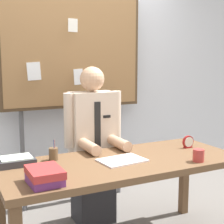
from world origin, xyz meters
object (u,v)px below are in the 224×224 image
object	(u,v)px
person	(93,151)
desk_clock	(188,142)
bulletin_board	(73,52)
paper_tray	(16,161)
book_stack	(45,176)
desk	(122,171)
pen_holder	(53,154)
coffee_mug	(198,155)
open_notebook	(122,160)

from	to	relation	value
person	desk_clock	distance (m)	0.85
bulletin_board	paper_tray	xyz separation A→B (m)	(-0.75, -0.79, -0.81)
book_stack	desk	bearing A→B (deg)	19.24
pen_holder	desk_clock	bearing A→B (deg)	-8.02
desk	book_stack	world-z (taller)	book_stack
person	paper_tray	world-z (taller)	person
book_stack	desk_clock	bearing A→B (deg)	12.62
bulletin_board	coffee_mug	size ratio (longest dim) A/B	23.17
person	coffee_mug	world-z (taller)	person
coffee_mug	desk	bearing A→B (deg)	150.39
desk	book_stack	size ratio (longest dim) A/B	7.01
desk	coffee_mug	xyz separation A→B (m)	(0.50, -0.29, 0.13)
paper_tray	coffee_mug	bearing A→B (deg)	-23.05
bulletin_board	person	bearing A→B (deg)	-89.97
pen_holder	book_stack	bearing A→B (deg)	-112.62
open_notebook	pen_holder	xyz separation A→B (m)	(-0.46, 0.26, 0.04)
person	pen_holder	size ratio (longest dim) A/B	9.02
person	pen_holder	bearing A→B (deg)	-145.44
desk	person	world-z (taller)	person
coffee_mug	paper_tray	world-z (taller)	coffee_mug
desk_clock	coffee_mug	bearing A→B (deg)	-118.10
coffee_mug	pen_holder	world-z (taller)	pen_holder
bulletin_board	book_stack	world-z (taller)	bulletin_board
desk_clock	paper_tray	size ratio (longest dim) A/B	0.41
book_stack	pen_holder	distance (m)	0.51
person	paper_tray	size ratio (longest dim) A/B	5.55
book_stack	coffee_mug	distance (m)	1.16
desk_clock	pen_holder	size ratio (longest dim) A/B	0.67
bulletin_board	coffee_mug	xyz separation A→B (m)	(0.50, -1.32, -0.79)
pen_holder	paper_tray	bearing A→B (deg)	178.02
bulletin_board	paper_tray	size ratio (longest dim) A/B	8.45
open_notebook	desk_clock	xyz separation A→B (m)	(0.70, 0.09, 0.04)
desk	bulletin_board	world-z (taller)	bulletin_board
open_notebook	pen_holder	distance (m)	0.53
person	book_stack	bearing A→B (deg)	-130.00
paper_tray	desk_clock	bearing A→B (deg)	-6.86
person	pen_holder	world-z (taller)	person
book_stack	open_notebook	xyz separation A→B (m)	(0.65, 0.21, -0.05)
desk	person	size ratio (longest dim) A/B	1.28
open_notebook	coffee_mug	xyz separation A→B (m)	(0.51, -0.27, 0.04)
person	bulletin_board	bearing A→B (deg)	90.03
coffee_mug	paper_tray	bearing A→B (deg)	156.95
desk_clock	coffee_mug	world-z (taller)	desk_clock
book_stack	open_notebook	bearing A→B (deg)	17.92
bulletin_board	desk_clock	bearing A→B (deg)	-54.37
desk_clock	pen_holder	xyz separation A→B (m)	(-1.16, 0.16, 0.00)
bulletin_board	coffee_mug	distance (m)	1.62
coffee_mug	pen_holder	bearing A→B (deg)	151.73
bulletin_board	book_stack	bearing A→B (deg)	-117.51
book_stack	paper_tray	world-z (taller)	book_stack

